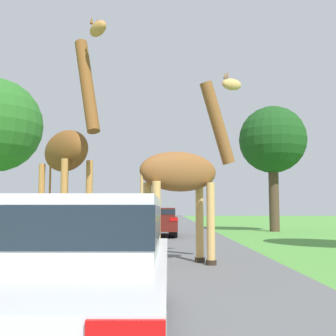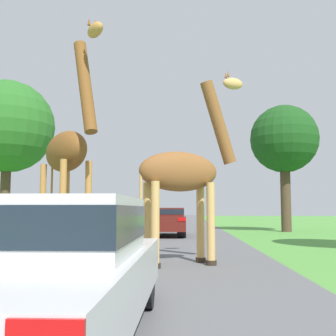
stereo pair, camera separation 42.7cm
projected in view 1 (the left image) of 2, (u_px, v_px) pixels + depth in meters
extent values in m
cube|color=#5B5B5E|center=(153.00, 228.00, 29.01)|extent=(7.50, 120.00, 0.00)
cylinder|color=tan|center=(199.00, 223.00, 10.45)|extent=(0.20, 0.20, 1.94)
cylinder|color=#2D2319|center=(200.00, 260.00, 10.36)|extent=(0.25, 0.25, 0.12)
cylinder|color=tan|center=(211.00, 223.00, 9.94)|extent=(0.20, 0.20, 1.94)
cylinder|color=#2D2319|center=(211.00, 263.00, 9.85)|extent=(0.25, 0.25, 0.12)
cylinder|color=tan|center=(147.00, 223.00, 9.90)|extent=(0.20, 0.20, 1.94)
cylinder|color=#2D2319|center=(147.00, 263.00, 9.81)|extent=(0.25, 0.25, 0.12)
cylinder|color=tan|center=(156.00, 224.00, 9.38)|extent=(0.20, 0.20, 1.94)
cylinder|color=#2D2319|center=(156.00, 266.00, 9.30)|extent=(0.25, 0.25, 0.12)
ellipsoid|color=brown|center=(179.00, 172.00, 10.04)|extent=(2.08, 1.40, 0.95)
cylinder|color=brown|center=(217.00, 123.00, 10.58)|extent=(1.00, 0.67, 2.11)
ellipsoid|color=tan|center=(232.00, 84.00, 10.86)|extent=(0.61, 0.44, 0.30)
cylinder|color=tan|center=(142.00, 193.00, 9.61)|extent=(0.07, 0.07, 1.06)
cone|color=brown|center=(224.00, 76.00, 10.88)|extent=(0.07, 0.07, 0.16)
cone|color=brown|center=(227.00, 74.00, 10.76)|extent=(0.07, 0.07, 0.16)
cylinder|color=#B77F3D|center=(89.00, 214.00, 9.21)|extent=(0.15, 0.15, 2.38)
cylinder|color=#2D2319|center=(88.00, 268.00, 9.10)|extent=(0.19, 0.19, 0.09)
cylinder|color=#B77F3D|center=(63.00, 215.00, 8.85)|extent=(0.15, 0.15, 2.38)
cylinder|color=#2D2319|center=(62.00, 270.00, 8.74)|extent=(0.19, 0.19, 0.09)
cylinder|color=#B77F3D|center=(64.00, 214.00, 10.22)|extent=(0.15, 0.15, 2.38)
cylinder|color=#2D2319|center=(63.00, 262.00, 10.11)|extent=(0.19, 0.19, 0.09)
cylinder|color=#B77F3D|center=(41.00, 214.00, 9.87)|extent=(0.15, 0.15, 2.38)
cylinder|color=#2D2319|center=(39.00, 264.00, 9.75)|extent=(0.19, 0.19, 0.09)
ellipsoid|color=brown|center=(65.00, 151.00, 9.68)|extent=(1.67, 1.88, 0.94)
cylinder|color=brown|center=(87.00, 85.00, 8.99)|extent=(0.79, 0.91, 2.19)
ellipsoid|color=#B77F3D|center=(98.00, 29.00, 8.74)|extent=(0.53, 0.59, 0.30)
cylinder|color=#B77F3D|center=(50.00, 181.00, 10.30)|extent=(0.05, 0.05, 1.31)
cone|color=brown|center=(97.00, 22.00, 8.93)|extent=(0.07, 0.07, 0.16)
cone|color=brown|center=(91.00, 20.00, 8.85)|extent=(0.07, 0.07, 0.16)
cube|color=silver|center=(70.00, 285.00, 4.16)|extent=(1.91, 4.77, 0.58)
cube|color=silver|center=(72.00, 226.00, 4.21)|extent=(1.72, 2.14, 0.58)
cube|color=#19232D|center=(72.00, 223.00, 4.22)|extent=(1.74, 2.17, 0.35)
cube|color=red|center=(125.00, 336.00, 1.80)|extent=(0.34, 0.03, 0.14)
cylinder|color=black|center=(37.00, 284.00, 5.56)|extent=(0.38, 0.65, 0.65)
cylinder|color=black|center=(153.00, 284.00, 5.56)|extent=(0.38, 0.65, 0.65)
cube|color=maroon|center=(83.00, 230.00, 15.12)|extent=(1.76, 4.52, 0.60)
cube|color=maroon|center=(84.00, 214.00, 15.18)|extent=(1.58, 2.03, 0.54)
cube|color=#19232D|center=(84.00, 213.00, 15.18)|extent=(1.60, 2.06, 0.32)
cube|color=red|center=(45.00, 226.00, 12.88)|extent=(0.32, 0.03, 0.14)
cube|color=red|center=(92.00, 226.00, 12.88)|extent=(0.32, 0.03, 0.14)
cylinder|color=black|center=(72.00, 234.00, 16.45)|extent=(0.35, 0.63, 0.63)
cylinder|color=black|center=(108.00, 234.00, 16.45)|extent=(0.35, 0.63, 0.63)
cylinder|color=black|center=(53.00, 239.00, 13.75)|extent=(0.35, 0.63, 0.63)
cylinder|color=black|center=(96.00, 239.00, 13.75)|extent=(0.35, 0.63, 0.63)
cube|color=#561914|center=(156.00, 223.00, 20.35)|extent=(1.99, 4.05, 0.64)
cube|color=#561914|center=(156.00, 212.00, 20.40)|extent=(1.79, 1.82, 0.41)
cube|color=#19232D|center=(156.00, 212.00, 20.40)|extent=(1.81, 1.84, 0.25)
cube|color=red|center=(136.00, 219.00, 18.35)|extent=(0.36, 0.03, 0.15)
cube|color=red|center=(174.00, 219.00, 18.35)|extent=(0.36, 0.03, 0.15)
cylinder|color=black|center=(141.00, 228.00, 21.53)|extent=(0.40, 0.71, 0.71)
cylinder|color=black|center=(172.00, 228.00, 21.54)|extent=(0.40, 0.71, 0.71)
cylinder|color=black|center=(138.00, 230.00, 19.12)|extent=(0.40, 0.71, 0.71)
cylinder|color=black|center=(173.00, 230.00, 19.12)|extent=(0.40, 0.71, 0.71)
cylinder|color=#4C3828|center=(274.00, 190.00, 24.64)|extent=(0.58, 0.58, 4.81)
sphere|color=#194719|center=(272.00, 140.00, 24.93)|extent=(3.96, 3.96, 3.96)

